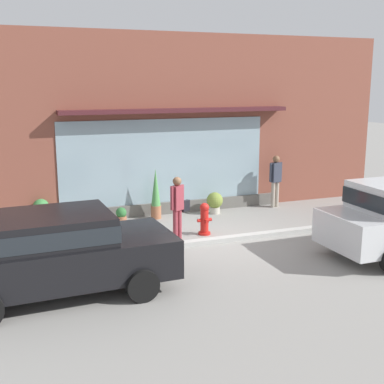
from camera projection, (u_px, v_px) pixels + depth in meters
The scene contains 11 objects.
ground_plane at pixel (217, 240), 12.88m from camera, with size 60.00×60.00×0.00m, color gray.
curb_strip at pixel (220, 240), 12.69m from camera, with size 14.00×0.24×0.12m, color #B2B2AD.
storefront at pixel (174, 126), 15.23m from camera, with size 14.00×0.81×5.33m.
fire_hydrant at pixel (204, 219), 13.27m from camera, with size 0.39×0.36×0.84m.
pedestrian_with_handbag at pixel (178, 204), 12.63m from camera, with size 0.59×0.37×1.64m.
pedestrian_passerby at pixel (276, 177), 16.07m from camera, with size 0.49×0.26×1.66m.
parked_car_black at pixel (54, 249), 9.39m from camera, with size 4.35×2.14×1.57m.
potted_plant_low_front at pixel (215, 202), 15.40m from camera, with size 0.49×0.49×0.66m.
potted_plant_corner_tall at pixel (41, 210), 13.96m from camera, with size 0.43×0.43×0.79m.
potted_plant_window_center at pixel (156, 195), 14.77m from camera, with size 0.30×0.30×1.47m.
potted_plant_trailing_edge at pixel (121, 215), 14.42m from camera, with size 0.30×0.30×0.44m.
Camera 1 is at (-5.00, -11.29, 3.91)m, focal length 47.65 mm.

